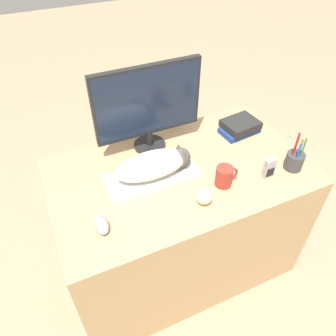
# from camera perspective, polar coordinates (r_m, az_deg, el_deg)

# --- Properties ---
(ground_plane) EXTENTS (12.00, 12.00, 0.00)m
(ground_plane) POSITION_cam_1_polar(r_m,az_deg,el_deg) (2.05, 6.49, -23.37)
(ground_plane) COLOR #998466
(desk) EXTENTS (1.26, 0.75, 0.77)m
(desk) POSITION_cam_1_polar(r_m,az_deg,el_deg) (1.89, 1.82, -9.13)
(desk) COLOR tan
(desk) RESTS_ON ground_plane
(keyboard) EXTENTS (0.44, 0.19, 0.02)m
(keyboard) POSITION_cam_1_polar(r_m,az_deg,el_deg) (1.56, -2.80, -1.44)
(keyboard) COLOR silver
(keyboard) RESTS_ON desk
(cat) EXTENTS (0.37, 0.15, 0.12)m
(cat) POSITION_cam_1_polar(r_m,az_deg,el_deg) (1.52, -2.17, 0.69)
(cat) COLOR white
(cat) RESTS_ON keyboard
(monitor) EXTENTS (0.54, 0.17, 0.46)m
(monitor) POSITION_cam_1_polar(r_m,az_deg,el_deg) (1.61, -3.50, 11.00)
(monitor) COLOR black
(monitor) RESTS_ON desk
(computer_mouse) EXTENTS (0.06, 0.11, 0.04)m
(computer_mouse) POSITION_cam_1_polar(r_m,az_deg,el_deg) (1.39, -11.54, -9.66)
(computer_mouse) COLOR gray
(computer_mouse) RESTS_ON desk
(coffee_mug) EXTENTS (0.11, 0.08, 0.10)m
(coffee_mug) POSITION_cam_1_polar(r_m,az_deg,el_deg) (1.53, 9.82, -1.42)
(coffee_mug) COLOR #9E2D23
(coffee_mug) RESTS_ON desk
(pen_cup) EXTENTS (0.09, 0.09, 0.21)m
(pen_cup) POSITION_cam_1_polar(r_m,az_deg,el_deg) (1.71, 21.17, 1.28)
(pen_cup) COLOR #38383D
(pen_cup) RESTS_ON desk
(baseball) EXTENTS (0.07, 0.07, 0.07)m
(baseball) POSITION_cam_1_polar(r_m,az_deg,el_deg) (1.44, 6.33, -4.99)
(baseball) COLOR beige
(baseball) RESTS_ON desk
(phone) EXTENTS (0.06, 0.03, 0.10)m
(phone) POSITION_cam_1_polar(r_m,az_deg,el_deg) (1.62, 17.24, -0.05)
(phone) COLOR #99999E
(phone) RESTS_ON desk
(book_stack) EXTENTS (0.22, 0.17, 0.07)m
(book_stack) POSITION_cam_1_polar(r_m,az_deg,el_deg) (1.88, 12.41, 7.03)
(book_stack) COLOR navy
(book_stack) RESTS_ON desk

